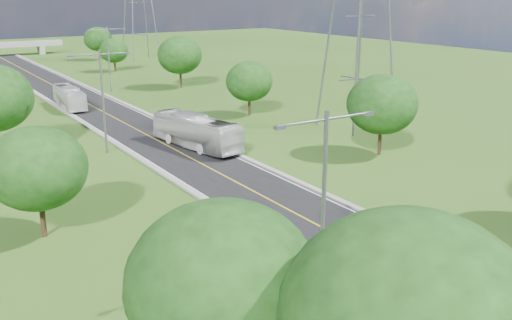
{
  "coord_description": "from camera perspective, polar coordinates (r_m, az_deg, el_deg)",
  "views": [
    {
      "loc": [
        -23.03,
        -8.13,
        15.47
      ],
      "look_at": [
        -0.48,
        26.59,
        3.0
      ],
      "focal_mm": 40.0,
      "sensor_mm": 36.0,
      "label": 1
    }
  ],
  "objects": [
    {
      "name": "tree_rc",
      "position": [
        72.02,
        -0.69,
        7.87
      ],
      "size": [
        5.88,
        5.88,
        6.84
      ],
      "color": "black",
      "rests_on": "ground"
    },
    {
      "name": "ground",
      "position": [
        73.57,
        -14.03,
        4.12
      ],
      "size": [
        260.0,
        260.0,
        0.0
      ],
      "primitive_type": "plane",
      "color": "#2D5116",
      "rests_on": "ground"
    },
    {
      "name": "curb_left",
      "position": [
        78.0,
        -18.46,
        4.54
      ],
      "size": [
        0.5,
        150.0,
        0.22
      ],
      "primitive_type": "cube",
      "color": "gray",
      "rests_on": "ground"
    },
    {
      "name": "streetlight_far_right",
      "position": [
        91.39,
        -14.53,
        10.26
      ],
      "size": [
        5.9,
        0.25,
        10.0
      ],
      "color": "slate",
      "rests_on": "ground"
    },
    {
      "name": "tree_lf",
      "position": [
        18.42,
        14.9,
        -15.23
      ],
      "size": [
        7.98,
        7.98,
        9.28
      ],
      "color": "black",
      "rests_on": "ground"
    },
    {
      "name": "tree_rd",
      "position": [
        93.73,
        -7.63,
        10.37
      ],
      "size": [
        7.14,
        7.14,
        8.3
      ],
      "color": "black",
      "rests_on": "ground"
    },
    {
      "name": "curb_right",
      "position": [
        80.47,
        -12.61,
        5.36
      ],
      "size": [
        0.5,
        150.0,
        0.22
      ],
      "primitive_type": "cube",
      "color": "gray",
      "rests_on": "ground"
    },
    {
      "name": "bus_inbound",
      "position": [
        81.04,
        -18.17,
        5.99
      ],
      "size": [
        3.0,
        10.3,
        2.83
      ],
      "primitive_type": "imported",
      "rotation": [
        0.0,
        0.0,
        -0.06
      ],
      "color": "silver",
      "rests_on": "road"
    },
    {
      "name": "streetlight_mid_left",
      "position": [
        56.6,
        -15.1,
        6.5
      ],
      "size": [
        5.9,
        0.25,
        10.0
      ],
      "color": "slate",
      "rests_on": "ground"
    },
    {
      "name": "streetlight_near_left",
      "position": [
        28.04,
        6.8,
        -3.23
      ],
      "size": [
        5.9,
        0.25,
        10.0
      ],
      "color": "slate",
      "rests_on": "ground"
    },
    {
      "name": "road",
      "position": [
        79.15,
        -15.49,
        4.9
      ],
      "size": [
        8.0,
        150.0,
        0.06
      ],
      "primitive_type": "cube",
      "color": "black",
      "rests_on": "ground"
    },
    {
      "name": "tree_re",
      "position": [
        115.03,
        -14.03,
        10.57
      ],
      "size": [
        5.46,
        5.46,
        6.35
      ],
      "color": "black",
      "rests_on": "ground"
    },
    {
      "name": "tree_la",
      "position": [
        21.12,
        -3.37,
        -12.17
      ],
      "size": [
        7.14,
        7.14,
        8.3
      ],
      "color": "black",
      "rests_on": "ground"
    },
    {
      "name": "tree_rb",
      "position": [
        55.57,
        12.49,
        5.46
      ],
      "size": [
        6.72,
        6.72,
        7.82
      ],
      "color": "black",
      "rests_on": "ground"
    },
    {
      "name": "tree_rf",
      "position": [
        134.98,
        -15.51,
        11.57
      ],
      "size": [
        6.3,
        6.3,
        7.33
      ],
      "color": "black",
      "rests_on": "ground"
    },
    {
      "name": "speed_limit_sign",
      "position": [
        55.82,
        -1.48,
        2.37
      ],
      "size": [
        0.55,
        0.09,
        2.4
      ],
      "color": "slate",
      "rests_on": "ground"
    },
    {
      "name": "power_tower_near",
      "position": [
        65.93,
        10.46,
        15.23
      ],
      "size": [
        9.0,
        6.4,
        28.0
      ],
      "color": "slate",
      "rests_on": "ground"
    },
    {
      "name": "bus_outbound",
      "position": [
        57.56,
        -6.0,
        2.83
      ],
      "size": [
        4.65,
        12.09,
        3.29
      ],
      "primitive_type": "imported",
      "rotation": [
        0.0,
        0.0,
        3.31
      ],
      "color": "silver",
      "rests_on": "road"
    },
    {
      "name": "tree_lb",
      "position": [
        38.37,
        -21.05,
        -0.78
      ],
      "size": [
        6.3,
        6.3,
        7.33
      ],
      "color": "black",
      "rests_on": "ground"
    }
  ]
}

